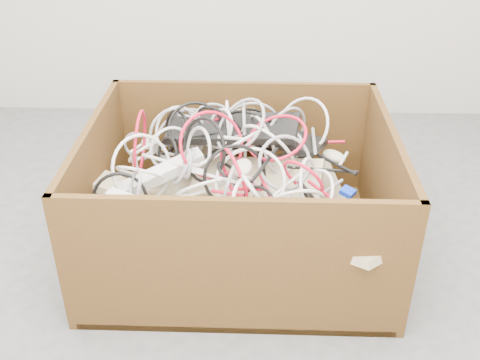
{
  "coord_description": "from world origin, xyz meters",
  "views": [
    {
      "loc": [
        0.1,
        -1.6,
        1.39
      ],
      "look_at": [
        0.04,
        0.21,
        0.3
      ],
      "focal_mm": 42.7,
      "sensor_mm": 36.0,
      "label": 1
    }
  ],
  "objects_px": {
    "cardboard_box": "(236,219)",
    "vga_plug": "(348,192)",
    "power_strip_right": "(144,208)",
    "power_strip_left": "(162,173)"
  },
  "relations": [
    {
      "from": "cardboard_box",
      "to": "power_strip_right",
      "type": "height_order",
      "value": "cardboard_box"
    },
    {
      "from": "power_strip_right",
      "to": "vga_plug",
      "type": "relative_size",
      "value": 5.85
    },
    {
      "from": "power_strip_left",
      "to": "vga_plug",
      "type": "distance_m",
      "value": 0.65
    },
    {
      "from": "power_strip_left",
      "to": "power_strip_right",
      "type": "bearing_deg",
      "value": -126.51
    },
    {
      "from": "cardboard_box",
      "to": "vga_plug",
      "type": "xyz_separation_m",
      "value": [
        0.39,
        -0.13,
        0.21
      ]
    },
    {
      "from": "power_strip_right",
      "to": "vga_plug",
      "type": "bearing_deg",
      "value": 28.28
    },
    {
      "from": "vga_plug",
      "to": "power_strip_right",
      "type": "bearing_deg",
      "value": -133.21
    },
    {
      "from": "power_strip_left",
      "to": "power_strip_right",
      "type": "xyz_separation_m",
      "value": [
        -0.04,
        -0.18,
        -0.02
      ]
    },
    {
      "from": "power_strip_right",
      "to": "vga_plug",
      "type": "distance_m",
      "value": 0.69
    },
    {
      "from": "cardboard_box",
      "to": "vga_plug",
      "type": "height_order",
      "value": "cardboard_box"
    }
  ]
}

